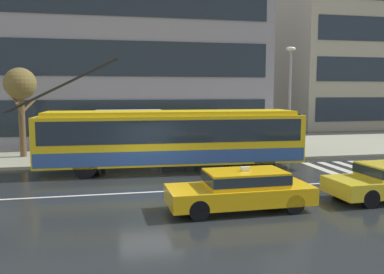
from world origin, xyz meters
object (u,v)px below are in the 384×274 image
object	(u,v)px
taxi_oncoming_near	(242,188)
street_tree_bare	(20,87)
pedestrian_walking_past	(226,128)
pedestrian_waiting_by_pole	(102,141)
street_lamp	(290,91)
trolleybus	(173,138)
pedestrian_at_shelter	(199,127)
bus_shelter	(129,123)
pedestrian_approaching_curb	(185,127)

from	to	relation	value
taxi_oncoming_near	street_tree_bare	world-z (taller)	street_tree_bare
pedestrian_walking_past	taxi_oncoming_near	bearing A→B (deg)	-103.32
pedestrian_waiting_by_pole	street_lamp	bearing A→B (deg)	-2.24
trolleybus	pedestrian_waiting_by_pole	size ratio (longest dim) A/B	8.12
trolleybus	street_lamp	distance (m)	7.87
pedestrian_at_shelter	pedestrian_waiting_by_pole	world-z (taller)	pedestrian_at_shelter
pedestrian_at_shelter	street_tree_bare	xyz separation A→B (m)	(-9.92, 0.63, 2.35)
trolleybus	street_tree_bare	world-z (taller)	trolleybus
trolleybus	bus_shelter	size ratio (longest dim) A/B	3.85
pedestrian_approaching_curb	street_tree_bare	xyz separation A→B (m)	(-8.92, 1.68, 2.25)
bus_shelter	street_tree_bare	distance (m)	6.32
pedestrian_walking_past	pedestrian_waiting_by_pole	size ratio (longest dim) A/B	1.20
bus_shelter	pedestrian_waiting_by_pole	bearing A→B (deg)	-163.42
taxi_oncoming_near	pedestrian_walking_past	bearing A→B (deg)	76.68
pedestrian_approaching_curb	pedestrian_waiting_by_pole	distance (m)	4.61
pedestrian_approaching_curb	street_tree_bare	distance (m)	9.35
pedestrian_walking_past	street_lamp	distance (m)	4.35
bus_shelter	trolleybus	bearing A→B (deg)	-60.63
pedestrian_approaching_curb	street_tree_bare	size ratio (longest dim) A/B	0.41
pedestrian_at_shelter	pedestrian_approaching_curb	xyz separation A→B (m)	(-1.00, -1.05, 0.10)
trolleybus	taxi_oncoming_near	distance (m)	6.99
pedestrian_approaching_curb	street_tree_bare	world-z (taller)	street_tree_bare
pedestrian_at_shelter	street_tree_bare	world-z (taller)	street_tree_bare
bus_shelter	pedestrian_walking_past	bearing A→B (deg)	-12.47
pedestrian_waiting_by_pole	street_lamp	world-z (taller)	street_lamp
bus_shelter	pedestrian_at_shelter	bearing A→B (deg)	12.52
pedestrian_approaching_curb	pedestrian_waiting_by_pole	xyz separation A→B (m)	(-4.55, -0.29, -0.63)
taxi_oncoming_near	pedestrian_waiting_by_pole	distance (m)	10.74
taxi_oncoming_near	pedestrian_approaching_curb	distance (m)	10.11
street_lamp	pedestrian_approaching_curb	bearing A→B (deg)	173.19
pedestrian_approaching_curb	pedestrian_walking_past	size ratio (longest dim) A/B	0.99
pedestrian_at_shelter	trolleybus	bearing A→B (deg)	-117.67
pedestrian_approaching_curb	pedestrian_walking_past	world-z (taller)	pedestrian_walking_past
taxi_oncoming_near	pedestrian_walking_past	world-z (taller)	pedestrian_walking_past
trolleybus	street_lamp	xyz separation A→B (m)	(7.12, 2.51, 2.22)
trolleybus	pedestrian_walking_past	distance (m)	3.96
taxi_oncoming_near	pedestrian_approaching_curb	size ratio (longest dim) A/B	2.31
pedestrian_walking_past	trolleybus	bearing A→B (deg)	-146.17
bus_shelter	pedestrian_walking_past	xyz separation A→B (m)	(5.17, -1.14, -0.28)
pedestrian_at_shelter	street_lamp	world-z (taller)	street_lamp
taxi_oncoming_near	pedestrian_approaching_curb	xyz separation A→B (m)	(0.08, 10.05, 1.06)
bus_shelter	pedestrian_at_shelter	distance (m)	4.24
street_lamp	street_tree_bare	size ratio (longest dim) A/B	1.24
taxi_oncoming_near	pedestrian_approaching_curb	bearing A→B (deg)	89.52
street_tree_bare	pedestrian_waiting_by_pole	bearing A→B (deg)	-24.32
pedestrian_waiting_by_pole	pedestrian_approaching_curb	bearing A→B (deg)	3.69
pedestrian_at_shelter	street_tree_bare	bearing A→B (deg)	176.37
taxi_oncoming_near	street_lamp	distance (m)	11.52
taxi_oncoming_near	bus_shelter	world-z (taller)	bus_shelter
pedestrian_walking_past	street_tree_bare	size ratio (longest dim) A/B	0.41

